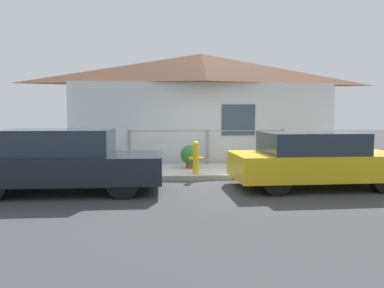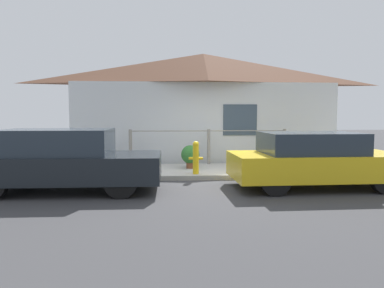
{
  "view_description": "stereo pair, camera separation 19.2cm",
  "coord_description": "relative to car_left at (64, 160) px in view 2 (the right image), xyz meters",
  "views": [
    {
      "loc": [
        -1.59,
        -9.25,
        1.65
      ],
      "look_at": [
        -0.66,
        0.3,
        0.9
      ],
      "focal_mm": 35.0,
      "sensor_mm": 36.0,
      "label": 1
    },
    {
      "loc": [
        -1.4,
        -9.27,
        1.65
      ],
      "look_at": [
        -0.66,
        0.3,
        0.9
      ],
      "focal_mm": 35.0,
      "sensor_mm": 36.0,
      "label": 2
    }
  ],
  "objects": [
    {
      "name": "house",
      "position": [
        3.53,
        4.81,
        2.33
      ],
      "size": [
        9.06,
        2.23,
        3.76
      ],
      "color": "silver",
      "rests_on": "ground_plane"
    },
    {
      "name": "ground_plane",
      "position": [
        3.53,
        1.14,
        -0.68
      ],
      "size": [
        60.0,
        60.0,
        0.0
      ],
      "primitive_type": "plane",
      "color": "#38383A"
    },
    {
      "name": "potted_plant_corner",
      "position": [
        5.95,
        2.69,
        -0.3
      ],
      "size": [
        0.34,
        0.34,
        0.47
      ],
      "color": "#9E5638",
      "rests_on": "sidewalk"
    },
    {
      "name": "fire_hydrant",
      "position": [
        2.97,
        1.4,
        -0.11
      ],
      "size": [
        0.37,
        0.16,
        0.85
      ],
      "color": "yellow",
      "rests_on": "sidewalk"
    },
    {
      "name": "fence",
      "position": [
        3.53,
        3.33,
        0.04
      ],
      "size": [
        4.9,
        0.1,
        1.08
      ],
      "color": "gray",
      "rests_on": "sidewalk"
    },
    {
      "name": "potted_plant_by_fence",
      "position": [
        -0.28,
        2.76,
        -0.31
      ],
      "size": [
        0.32,
        0.32,
        0.47
      ],
      "color": "slate",
      "rests_on": "sidewalk"
    },
    {
      "name": "car_left",
      "position": [
        0.0,
        0.0,
        0.0
      ],
      "size": [
        4.07,
        1.77,
        1.35
      ],
      "rotation": [
        0.0,
        0.0,
        -0.02
      ],
      "color": "black",
      "rests_on": "ground_plane"
    },
    {
      "name": "car_right",
      "position": [
        5.53,
        -0.0,
        -0.04
      ],
      "size": [
        3.83,
        1.78,
        1.26
      ],
      "rotation": [
        0.0,
        0.0,
        0.01
      ],
      "color": "gold",
      "rests_on": "ground_plane"
    },
    {
      "name": "sidewalk",
      "position": [
        3.53,
        2.31,
        -0.62
      ],
      "size": [
        24.0,
        2.34,
        0.13
      ],
      "color": "#B2AFA8",
      "rests_on": "ground_plane"
    },
    {
      "name": "potted_plant_near_hydrant",
      "position": [
        2.9,
        2.43,
        -0.18
      ],
      "size": [
        0.53,
        0.53,
        0.66
      ],
      "color": "brown",
      "rests_on": "sidewalk"
    }
  ]
}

